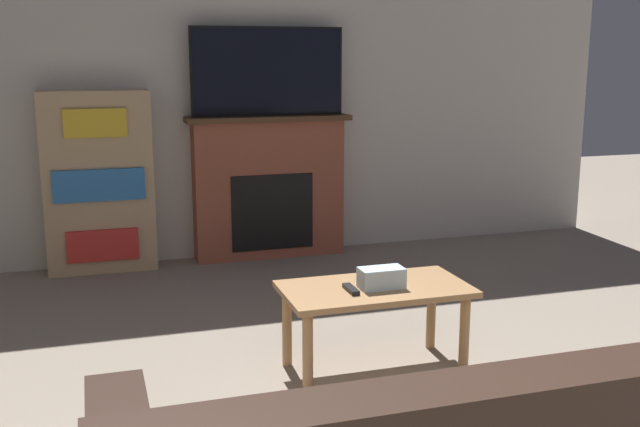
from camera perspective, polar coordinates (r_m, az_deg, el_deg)
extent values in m
cube|color=beige|center=(5.87, -7.33, 9.75)|extent=(6.51, 0.06, 2.70)
cube|color=brown|center=(5.88, -3.92, 1.85)|extent=(1.17, 0.22, 1.07)
cube|color=black|center=(5.80, -3.63, 0.09)|extent=(0.64, 0.01, 0.59)
cube|color=#4C331E|center=(5.79, -3.95, 7.24)|extent=(1.27, 0.28, 0.04)
cube|color=black|center=(5.77, -4.00, 10.74)|extent=(1.18, 0.03, 0.67)
cube|color=black|center=(5.76, -3.97, 10.74)|extent=(1.14, 0.01, 0.63)
cube|color=#A87A4C|center=(3.74, 4.21, -5.77)|extent=(0.93, 0.50, 0.03)
cylinder|color=#A87A4C|center=(3.53, -0.94, -10.71)|extent=(0.05, 0.05, 0.41)
cylinder|color=#A87A4C|center=(3.82, 10.94, -9.12)|extent=(0.05, 0.05, 0.41)
cylinder|color=#A87A4C|center=(3.86, -2.53, -8.65)|extent=(0.05, 0.05, 0.41)
cylinder|color=#A87A4C|center=(4.13, 8.47, -7.39)|extent=(0.05, 0.05, 0.41)
cube|color=silver|center=(3.71, 4.70, -4.90)|extent=(0.22, 0.12, 0.10)
cube|color=black|center=(3.65, 2.37, -5.78)|extent=(0.04, 0.15, 0.02)
cube|color=tan|center=(5.69, -16.51, 2.31)|extent=(0.78, 0.26, 1.32)
cube|color=red|center=(5.63, -16.21, -2.35)|extent=(0.50, 0.03, 0.23)
cube|color=#2D70B7|center=(5.54, -16.48, 2.07)|extent=(0.64, 0.03, 0.23)
cube|color=gold|center=(5.49, -16.75, 6.61)|extent=(0.43, 0.03, 0.20)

